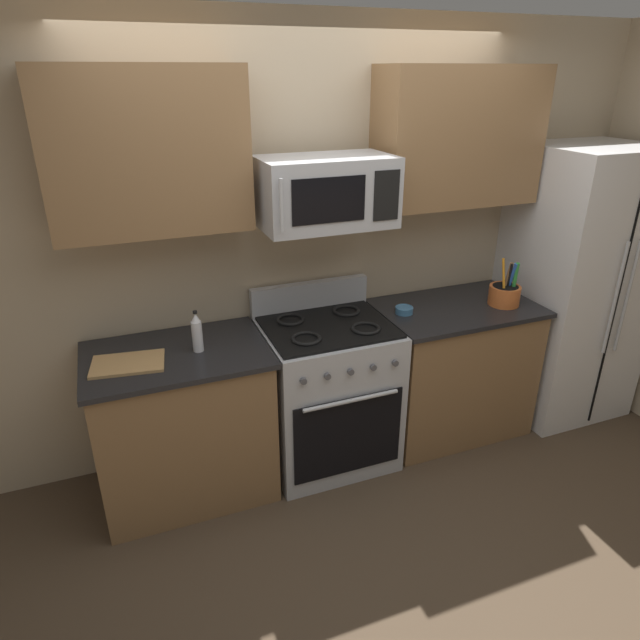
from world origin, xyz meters
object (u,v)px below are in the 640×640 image
cutting_board (128,364)px  utensil_crock (505,294)px  range_oven (327,391)px  refrigerator (573,285)px  prep_bowl (404,310)px  microwave (326,192)px  bottle_vinegar (197,333)px

cutting_board → utensil_crock: bearing=-0.8°
utensil_crock → cutting_board: utensil_crock is taller
range_oven → refrigerator: size_ratio=0.58×
prep_bowl → refrigerator: bearing=-1.7°
cutting_board → prep_bowl: bearing=2.5°
microwave → refrigerator: bearing=-1.4°
refrigerator → cutting_board: bearing=-179.3°
refrigerator → bottle_vinegar: 2.59m
refrigerator → prep_bowl: 1.31m
prep_bowl → microwave: bearing=179.2°
refrigerator → bottle_vinegar: bearing=-179.9°
range_oven → prep_bowl: bearing=2.4°
refrigerator → prep_bowl: bearing=178.3°
range_oven → prep_bowl: 0.70m
prep_bowl → cutting_board: bearing=-177.5°
utensil_crock → cutting_board: bearing=179.2°
bottle_vinegar → prep_bowl: bottle_vinegar is taller
range_oven → prep_bowl: size_ratio=9.74×
utensil_crock → range_oven: bearing=176.0°
cutting_board → bottle_vinegar: bottle_vinegar is taller
bottle_vinegar → prep_bowl: bearing=1.9°
microwave → cutting_board: microwave is taller
cutting_board → bottle_vinegar: size_ratio=1.55×
microwave → cutting_board: 1.37m
range_oven → refrigerator: refrigerator is taller
utensil_crock → bottle_vinegar: size_ratio=1.36×
microwave → prep_bowl: size_ratio=6.40×
range_oven → bottle_vinegar: size_ratio=4.68×
refrigerator → prep_bowl: (-1.31, 0.04, -0.00)m
range_oven → bottle_vinegar: 0.93m
microwave → utensil_crock: 1.40m
microwave → utensil_crock: bearing=-5.4°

